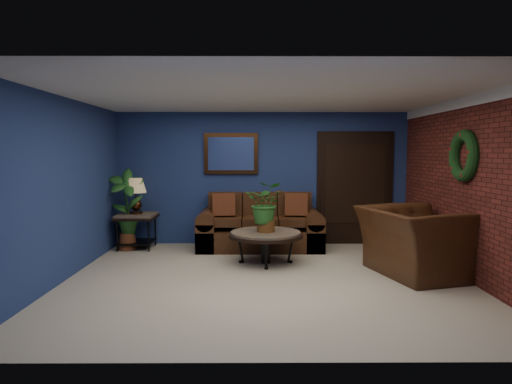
{
  "coord_description": "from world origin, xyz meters",
  "views": [
    {
      "loc": [
        -0.18,
        -6.15,
        1.75
      ],
      "look_at": [
        -0.14,
        0.55,
        1.16
      ],
      "focal_mm": 32.0,
      "sensor_mm": 36.0,
      "label": 1
    }
  ],
  "objects_px": {
    "sofa": "(260,230)",
    "table_lamp": "(136,191)",
    "side_chair": "(281,216)",
    "end_table": "(137,222)",
    "coffee_table": "(266,235)",
    "armchair": "(417,242)"
  },
  "relations": [
    {
      "from": "side_chair",
      "to": "armchair",
      "type": "xyz_separation_m",
      "value": [
        1.82,
        -1.9,
        -0.11
      ]
    },
    {
      "from": "end_table",
      "to": "armchair",
      "type": "distance_m",
      "value": 4.81
    },
    {
      "from": "end_table",
      "to": "table_lamp",
      "type": "height_order",
      "value": "table_lamp"
    },
    {
      "from": "end_table",
      "to": "armchair",
      "type": "bearing_deg",
      "value": -22.3
    },
    {
      "from": "armchair",
      "to": "sofa",
      "type": "bearing_deg",
      "value": 34.64
    },
    {
      "from": "side_chair",
      "to": "end_table",
      "type": "bearing_deg",
      "value": 177.38
    },
    {
      "from": "end_table",
      "to": "side_chair",
      "type": "relative_size",
      "value": 0.67
    },
    {
      "from": "coffee_table",
      "to": "end_table",
      "type": "relative_size",
      "value": 1.67
    },
    {
      "from": "table_lamp",
      "to": "side_chair",
      "type": "bearing_deg",
      "value": 1.67
    },
    {
      "from": "sofa",
      "to": "side_chair",
      "type": "relative_size",
      "value": 2.15
    },
    {
      "from": "coffee_table",
      "to": "side_chair",
      "type": "xyz_separation_m",
      "value": [
        0.31,
        1.19,
        0.14
      ]
    },
    {
      "from": "sofa",
      "to": "table_lamp",
      "type": "xyz_separation_m",
      "value": [
        -2.24,
        -0.03,
        0.71
      ]
    },
    {
      "from": "table_lamp",
      "to": "armchair",
      "type": "xyz_separation_m",
      "value": [
        4.45,
        -1.83,
        -0.56
      ]
    },
    {
      "from": "sofa",
      "to": "side_chair",
      "type": "bearing_deg",
      "value": 6.26
    },
    {
      "from": "side_chair",
      "to": "sofa",
      "type": "bearing_deg",
      "value": -178.03
    },
    {
      "from": "end_table",
      "to": "table_lamp",
      "type": "distance_m",
      "value": 0.55
    },
    {
      "from": "coffee_table",
      "to": "table_lamp",
      "type": "relative_size",
      "value": 1.87
    },
    {
      "from": "coffee_table",
      "to": "side_chair",
      "type": "bearing_deg",
      "value": 75.39
    },
    {
      "from": "table_lamp",
      "to": "side_chair",
      "type": "distance_m",
      "value": 2.67
    },
    {
      "from": "sofa",
      "to": "table_lamp",
      "type": "height_order",
      "value": "table_lamp"
    },
    {
      "from": "sofa",
      "to": "table_lamp",
      "type": "bearing_deg",
      "value": -179.12
    },
    {
      "from": "armchair",
      "to": "table_lamp",
      "type": "bearing_deg",
      "value": 52.43
    }
  ]
}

